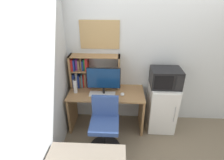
{
  "coord_description": "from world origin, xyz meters",
  "views": [
    {
      "loc": [
        -0.67,
        -2.91,
        2.28
      ],
      "look_at": [
        -0.8,
        -0.32,
        0.97
      ],
      "focal_mm": 28.41,
      "sensor_mm": 36.0,
      "label": 1
    }
  ],
  "objects_px": {
    "computer_mouse": "(122,94)",
    "desk_chair": "(105,127)",
    "water_bottle": "(75,86)",
    "microwave": "(166,78)",
    "monitor": "(104,80)",
    "mini_fridge": "(161,107)",
    "hutch_bookshelf": "(87,71)",
    "wall_corkboard": "(100,35)",
    "keyboard": "(102,94)"
  },
  "relations": [
    {
      "from": "computer_mouse",
      "to": "desk_chair",
      "type": "distance_m",
      "value": 0.61
    },
    {
      "from": "water_bottle",
      "to": "microwave",
      "type": "distance_m",
      "value": 1.51
    },
    {
      "from": "monitor",
      "to": "mini_fridge",
      "type": "bearing_deg",
      "value": 4.92
    },
    {
      "from": "mini_fridge",
      "to": "hutch_bookshelf",
      "type": "bearing_deg",
      "value": 172.56
    },
    {
      "from": "monitor",
      "to": "wall_corkboard",
      "type": "bearing_deg",
      "value": 103.45
    },
    {
      "from": "keyboard",
      "to": "water_bottle",
      "type": "xyz_separation_m",
      "value": [
        -0.46,
        0.04,
        0.11
      ]
    },
    {
      "from": "monitor",
      "to": "computer_mouse",
      "type": "xyz_separation_m",
      "value": [
        0.31,
        -0.02,
        -0.25
      ]
    },
    {
      "from": "computer_mouse",
      "to": "desk_chair",
      "type": "relative_size",
      "value": 0.11
    },
    {
      "from": "computer_mouse",
      "to": "mini_fridge",
      "type": "xyz_separation_m",
      "value": [
        0.7,
        0.11,
        -0.31
      ]
    },
    {
      "from": "water_bottle",
      "to": "desk_chair",
      "type": "height_order",
      "value": "water_bottle"
    },
    {
      "from": "monitor",
      "to": "desk_chair",
      "type": "height_order",
      "value": "monitor"
    },
    {
      "from": "computer_mouse",
      "to": "desk_chair",
      "type": "height_order",
      "value": "desk_chair"
    },
    {
      "from": "keyboard",
      "to": "monitor",
      "type": "bearing_deg",
      "value": 30.65
    },
    {
      "from": "hutch_bookshelf",
      "to": "desk_chair",
      "type": "relative_size",
      "value": 0.99
    },
    {
      "from": "hutch_bookshelf",
      "to": "monitor",
      "type": "relative_size",
      "value": 1.57
    },
    {
      "from": "monitor",
      "to": "desk_chair",
      "type": "bearing_deg",
      "value": -83.95
    },
    {
      "from": "monitor",
      "to": "mini_fridge",
      "type": "distance_m",
      "value": 1.16
    },
    {
      "from": "computer_mouse",
      "to": "keyboard",
      "type": "bearing_deg",
      "value": 179.35
    },
    {
      "from": "keyboard",
      "to": "microwave",
      "type": "relative_size",
      "value": 0.9
    },
    {
      "from": "mini_fridge",
      "to": "wall_corkboard",
      "type": "distance_m",
      "value": 1.65
    },
    {
      "from": "keyboard",
      "to": "mini_fridge",
      "type": "relative_size",
      "value": 0.51
    },
    {
      "from": "mini_fridge",
      "to": "keyboard",
      "type": "bearing_deg",
      "value": -174.39
    },
    {
      "from": "hutch_bookshelf",
      "to": "microwave",
      "type": "distance_m",
      "value": 1.34
    },
    {
      "from": "hutch_bookshelf",
      "to": "wall_corkboard",
      "type": "distance_m",
      "value": 0.67
    },
    {
      "from": "mini_fridge",
      "to": "water_bottle",
      "type": "bearing_deg",
      "value": -177.79
    },
    {
      "from": "keyboard",
      "to": "desk_chair",
      "type": "xyz_separation_m",
      "value": [
        0.07,
        -0.43,
        -0.34
      ]
    },
    {
      "from": "keyboard",
      "to": "mini_fridge",
      "type": "distance_m",
      "value": 1.08
    },
    {
      "from": "keyboard",
      "to": "computer_mouse",
      "type": "height_order",
      "value": "computer_mouse"
    },
    {
      "from": "keyboard",
      "to": "water_bottle",
      "type": "relative_size",
      "value": 1.72
    },
    {
      "from": "water_bottle",
      "to": "wall_corkboard",
      "type": "relative_size",
      "value": 0.39
    },
    {
      "from": "keyboard",
      "to": "microwave",
      "type": "bearing_deg",
      "value": 5.77
    },
    {
      "from": "microwave",
      "to": "water_bottle",
      "type": "bearing_deg",
      "value": -177.68
    },
    {
      "from": "hutch_bookshelf",
      "to": "keyboard",
      "type": "xyz_separation_m",
      "value": [
        0.29,
        -0.28,
        -0.29
      ]
    },
    {
      "from": "hutch_bookshelf",
      "to": "computer_mouse",
      "type": "distance_m",
      "value": 0.74
    },
    {
      "from": "wall_corkboard",
      "to": "computer_mouse",
      "type": "bearing_deg",
      "value": -42.98
    },
    {
      "from": "desk_chair",
      "to": "mini_fridge",
      "type": "bearing_deg",
      "value": 28.96
    },
    {
      "from": "mini_fridge",
      "to": "desk_chair",
      "type": "height_order",
      "value": "desk_chair"
    },
    {
      "from": "desk_chair",
      "to": "wall_corkboard",
      "type": "relative_size",
      "value": 1.34
    },
    {
      "from": "mini_fridge",
      "to": "computer_mouse",
      "type": "bearing_deg",
      "value": -171.41
    },
    {
      "from": "monitor",
      "to": "microwave",
      "type": "xyz_separation_m",
      "value": [
        1.01,
        0.09,
        0.01
      ]
    },
    {
      "from": "monitor",
      "to": "wall_corkboard",
      "type": "relative_size",
      "value": 0.84
    },
    {
      "from": "hutch_bookshelf",
      "to": "wall_corkboard",
      "type": "height_order",
      "value": "wall_corkboard"
    },
    {
      "from": "hutch_bookshelf",
      "to": "mini_fridge",
      "type": "xyz_separation_m",
      "value": [
        1.33,
        -0.17,
        -0.59
      ]
    },
    {
      "from": "computer_mouse",
      "to": "water_bottle",
      "type": "xyz_separation_m",
      "value": [
        -0.8,
        0.05,
        0.1
      ]
    },
    {
      "from": "monitor",
      "to": "computer_mouse",
      "type": "distance_m",
      "value": 0.4
    },
    {
      "from": "computer_mouse",
      "to": "microwave",
      "type": "xyz_separation_m",
      "value": [
        0.7,
        0.11,
        0.27
      ]
    },
    {
      "from": "hutch_bookshelf",
      "to": "microwave",
      "type": "relative_size",
      "value": 1.78
    },
    {
      "from": "hutch_bookshelf",
      "to": "monitor",
      "type": "xyz_separation_m",
      "value": [
        0.32,
        -0.26,
        -0.02
      ]
    },
    {
      "from": "water_bottle",
      "to": "wall_corkboard",
      "type": "bearing_deg",
      "value": 38.56
    },
    {
      "from": "desk_chair",
      "to": "water_bottle",
      "type": "bearing_deg",
      "value": 138.26
    }
  ]
}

